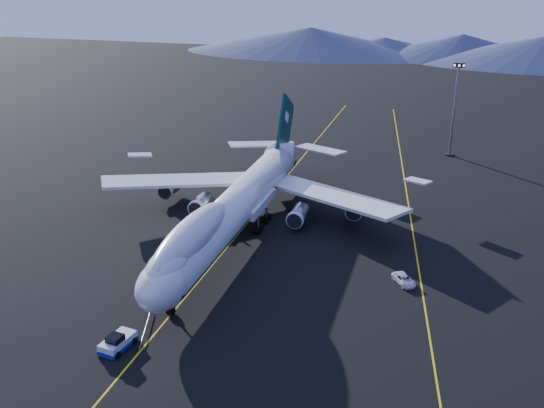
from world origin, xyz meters
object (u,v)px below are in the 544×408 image
(floodlight_mast, at_px, (454,110))
(pushback_tug, at_px, (118,343))
(service_van, at_px, (404,280))
(boeing_747, at_px, (235,206))

(floodlight_mast, bearing_deg, pushback_tug, -111.43)
(service_van, bearing_deg, pushback_tug, -174.61)
(pushback_tug, bearing_deg, floodlight_mast, 76.99)
(boeing_747, bearing_deg, pushback_tug, -94.83)
(service_van, distance_m, floodlight_mast, 70.93)
(pushback_tug, xyz_separation_m, service_van, (33.00, 26.93, -0.05))
(boeing_747, relative_size, floodlight_mast, 3.17)
(pushback_tug, bearing_deg, boeing_747, 93.59)
(boeing_747, height_order, service_van, boeing_747)
(pushback_tug, relative_size, service_van, 1.16)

